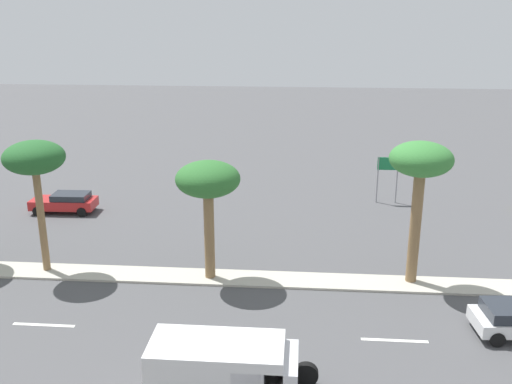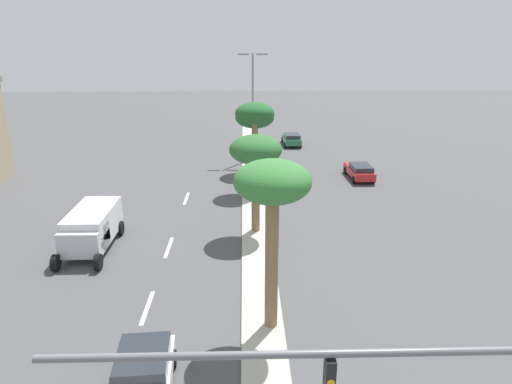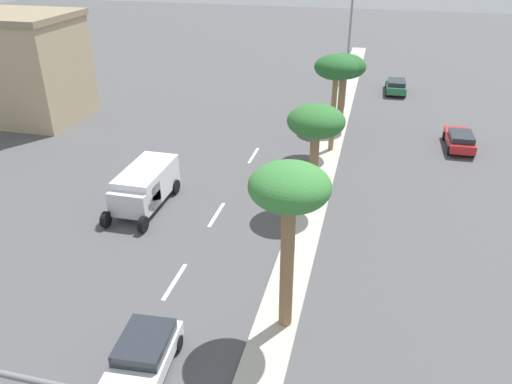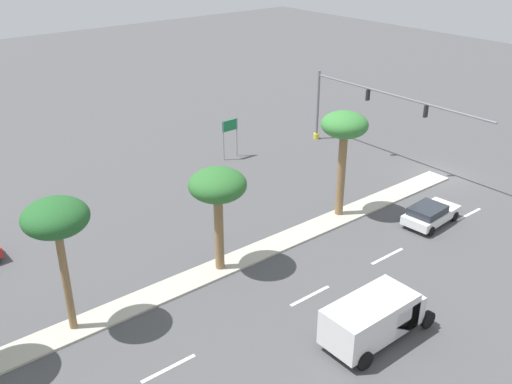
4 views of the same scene
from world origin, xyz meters
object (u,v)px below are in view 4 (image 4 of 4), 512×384
object	(u,v)px
palm_tree_inboard	(218,188)
box_truck	(376,316)
directional_road_sign	(230,131)
palm_tree_outboard	(56,221)
palm_tree_front	(344,130)
traffic_signal_gantry	(356,106)
sedan_white_leading	(430,214)

from	to	relation	value
palm_tree_inboard	box_truck	world-z (taller)	palm_tree_inboard
box_truck	directional_road_sign	bearing A→B (deg)	-20.16
palm_tree_outboard	palm_tree_front	bearing A→B (deg)	-89.33
traffic_signal_gantry	directional_road_sign	world-z (taller)	traffic_signal_gantry
palm_tree_inboard	palm_tree_outboard	bearing A→B (deg)	88.96
box_truck	sedan_white_leading	bearing A→B (deg)	-65.54
sedan_white_leading	palm_tree_outboard	bearing A→B (deg)	79.05
palm_tree_outboard	sedan_white_leading	size ratio (longest dim) A/B	1.60
palm_tree_outboard	box_truck	world-z (taller)	palm_tree_outboard
sedan_white_leading	directional_road_sign	bearing A→B (deg)	10.68
box_truck	palm_tree_inboard	bearing A→B (deg)	13.26
palm_tree_outboard	box_truck	distance (m)	15.50
traffic_signal_gantry	sedan_white_leading	xyz separation A→B (m)	(-12.01, 5.67, -3.42)
traffic_signal_gantry	palm_tree_inboard	distance (m)	21.19
traffic_signal_gantry	sedan_white_leading	distance (m)	13.72
traffic_signal_gantry	palm_tree_inboard	size ratio (longest dim) A/B	2.81
sedan_white_leading	box_truck	size ratio (longest dim) A/B	0.74
palm_tree_outboard	palm_tree_inboard	bearing A→B (deg)	-91.04
directional_road_sign	box_truck	bearing A→B (deg)	159.84
traffic_signal_gantry	directional_road_sign	xyz separation A→B (m)	(5.61, 9.00, -1.72)
directional_road_sign	sedan_white_leading	world-z (taller)	directional_road_sign
palm_tree_front	sedan_white_leading	distance (m)	8.06
palm_tree_inboard	palm_tree_outboard	xyz separation A→B (m)	(0.16, 8.79, 0.90)
palm_tree_inboard	palm_tree_outboard	world-z (taller)	palm_tree_outboard
palm_tree_front	palm_tree_inboard	distance (m)	10.29
directional_road_sign	palm_tree_front	size ratio (longest dim) A/B	0.47
palm_tree_inboard	box_truck	bearing A→B (deg)	-166.74
palm_tree_inboard	sedan_white_leading	world-z (taller)	palm_tree_inboard
sedan_white_leading	palm_tree_front	bearing A→B (deg)	39.18
palm_tree_front	palm_tree_outboard	xyz separation A→B (m)	(-0.22, 19.03, -0.06)
palm_tree_outboard	box_truck	size ratio (longest dim) A/B	1.18
traffic_signal_gantry	palm_tree_front	world-z (taller)	palm_tree_front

